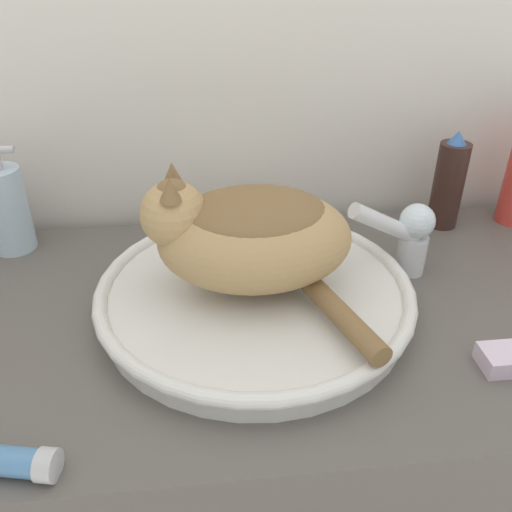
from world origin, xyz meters
The scene contains 8 objects.
wall_back centered at (0.00, 0.60, 1.20)m, with size 8.00×0.05×2.40m.
vanity_counter centered at (0.00, 0.27, 0.44)m, with size 1.28×0.54×0.88m.
sink_basin centered at (0.01, 0.28, 0.91)m, with size 0.44×0.44×0.04m.
cat centered at (0.00, 0.28, 1.00)m, with size 0.28×0.28×0.17m.
faucet centered at (0.25, 0.34, 0.95)m, with size 0.14×0.07×0.14m.
hairspray_can_black centered at (0.37, 0.49, 0.96)m, with size 0.05×0.05×0.17m.
soap_pump_bottle centered at (-0.37, 0.49, 0.95)m, with size 0.07×0.07×0.18m.
soap_bar centered at (0.30, 0.12, 0.89)m, with size 0.06×0.05×0.02m.
Camera 1 is at (-0.05, -0.33, 1.35)m, focal length 38.00 mm.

